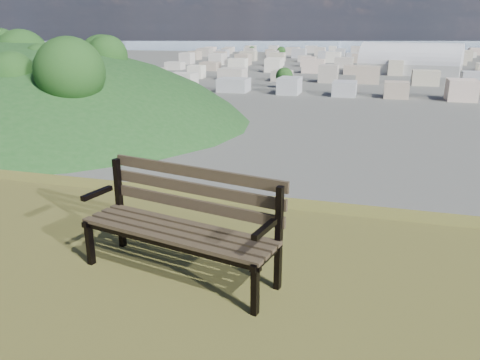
% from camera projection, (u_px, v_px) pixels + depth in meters
% --- Properties ---
extents(park_bench, '(1.92, 0.96, 0.96)m').
position_uv_depth(park_bench, '(184.00, 217.00, 4.20)').
color(park_bench, '#443827').
rests_on(park_bench, hilltop_mesa).
extents(arena, '(61.69, 35.70, 24.46)m').
position_uv_depth(arena, '(409.00, 65.00, 284.91)').
color(arena, '#B4B5B0').
rests_on(arena, ground).
extents(green_wooded_hill, '(182.74, 146.19, 91.37)m').
position_uv_depth(green_wooded_hill, '(2.00, 118.00, 147.33)').
color(green_wooded_hill, '#184018').
rests_on(green_wooded_hill, ground).
extents(city_blocks, '(395.00, 361.00, 7.00)m').
position_uv_depth(city_blocks, '(377.00, 59.00, 369.38)').
color(city_blocks, '#BDB3A6').
rests_on(city_blocks, ground).
extents(city_trees, '(406.52, 387.20, 9.98)m').
position_uv_depth(city_trees, '(334.00, 63.00, 307.11)').
color(city_trees, '#312218').
rests_on(city_trees, ground).
extents(bay_water, '(2400.00, 700.00, 0.12)m').
position_uv_depth(bay_water, '(380.00, 44.00, 831.93)').
color(bay_water, '#889EAE').
rests_on(bay_water, ground).
extents(far_hills, '(2050.00, 340.00, 60.00)m').
position_uv_depth(far_hills, '(359.00, 28.00, 1299.27)').
color(far_hills, '#98A8BD').
rests_on(far_hills, ground).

